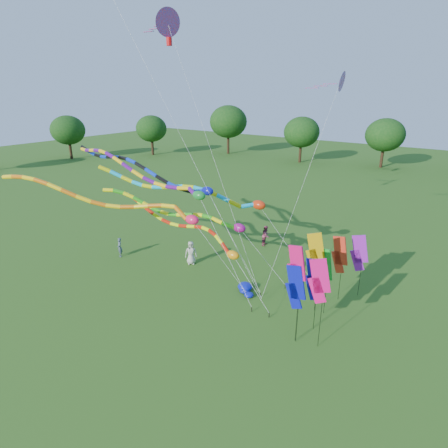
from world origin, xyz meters
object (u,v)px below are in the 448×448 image
Objects in this scene: tube_kite_red at (191,230)px; person_a at (191,253)px; blue_nylon_heap at (248,289)px; person_b at (120,247)px; person_c at (266,235)px; tube_kite_orange at (118,202)px.

person_a is at bearing 139.91° from tube_kite_red.
person_b reaches higher than blue_nylon_heap.
tube_kite_red reaches higher than person_c.
person_c is (4.72, 11.25, -4.87)m from tube_kite_orange.
tube_kite_orange reaches higher than blue_nylon_heap.
tube_kite_orange is at bearing -4.16° from person_b.
person_b is at bearing 163.09° from person_a.
blue_nylon_heap is (4.08, 0.84, -3.48)m from tube_kite_red.
person_a reaches higher than blue_nylon_heap.
blue_nylon_heap is at bearing 19.12° from tube_kite_red.
tube_kite_red is 0.85× the size of tube_kite_orange.
blue_nylon_heap is at bearing 37.36° from person_b.
blue_nylon_heap is 8.09m from person_c.
tube_kite_orange is 8.83× the size of person_c.
tube_kite_orange is 13.14m from person_c.
tube_kite_red is 5.05m from tube_kite_orange.
person_c is at bearing 77.64° from person_b.
person_b is at bearing -173.54° from blue_nylon_heap.
blue_nylon_heap is 11.31m from person_b.
blue_nylon_heap is 0.93× the size of person_b.
tube_kite_orange is 10.56× the size of blue_nylon_heap.
tube_kite_red is at bearing 34.36° from person_b.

